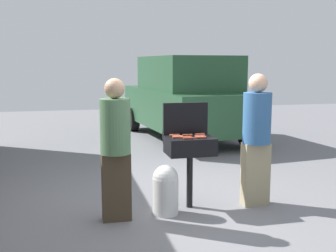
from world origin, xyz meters
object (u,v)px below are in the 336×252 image
(hot_dog_7, at_px, (200,136))
(person_right, at_px, (257,135))
(hot_dog_4, at_px, (187,135))
(hot_dog_8, at_px, (200,137))
(hot_dog_6, at_px, (178,137))
(hot_dog_5, at_px, (188,138))
(hot_dog_2, at_px, (201,137))
(hot_dog_3, at_px, (200,134))
(hot_dog_9, at_px, (199,136))
(propane_tank, at_px, (165,189))
(person_left, at_px, (116,145))
(hot_dog_0, at_px, (177,136))
(parked_minivan, at_px, (185,97))
(bbq_grill, at_px, (190,148))
(hot_dog_10, at_px, (186,137))
(hot_dog_1, at_px, (175,135))

(hot_dog_7, distance_m, person_right, 0.74)
(hot_dog_4, xyz_separation_m, hot_dog_8, (0.11, -0.17, 0.00))
(hot_dog_6, relative_size, person_right, 0.08)
(hot_dog_5, relative_size, hot_dog_6, 1.00)
(hot_dog_2, xyz_separation_m, hot_dog_3, (0.05, 0.22, 0.00))
(hot_dog_5, bearing_deg, hot_dog_9, 31.26)
(hot_dog_5, relative_size, person_right, 0.08)
(hot_dog_9, bearing_deg, hot_dog_3, 71.69)
(hot_dog_4, height_order, person_right, person_right)
(hot_dog_5, distance_m, propane_tank, 0.69)
(person_left, bearing_deg, hot_dog_4, 3.31)
(hot_dog_0, xyz_separation_m, hot_dog_9, (0.28, -0.05, 0.00))
(parked_minivan, bearing_deg, hot_dog_0, 66.40)
(hot_dog_0, relative_size, hot_dog_5, 1.00)
(hot_dog_0, height_order, person_left, person_left)
(parked_minivan, bearing_deg, bbq_grill, 68.22)
(hot_dog_2, xyz_separation_m, hot_dog_10, (-0.18, 0.05, 0.00))
(hot_dog_7, relative_size, hot_dog_8, 1.00)
(hot_dog_1, relative_size, person_right, 0.08)
(hot_dog_5, bearing_deg, hot_dog_0, 122.36)
(hot_dog_6, height_order, hot_dog_7, same)
(hot_dog_10, distance_m, propane_tank, 0.69)
(hot_dog_0, bearing_deg, hot_dog_3, 14.07)
(person_left, xyz_separation_m, person_right, (1.84, 0.13, 0.02))
(bbq_grill, distance_m, hot_dog_3, 0.25)
(hot_dog_5, bearing_deg, hot_dog_1, 113.43)
(bbq_grill, distance_m, person_right, 0.89)
(hot_dog_1, distance_m, hot_dog_6, 0.16)
(hot_dog_2, distance_m, hot_dog_7, 0.12)
(hot_dog_0, height_order, hot_dog_3, same)
(hot_dog_9, relative_size, person_left, 0.08)
(hot_dog_0, bearing_deg, propane_tank, -135.56)
(bbq_grill, height_order, hot_dog_6, hot_dog_6)
(hot_dog_3, xyz_separation_m, hot_dog_9, (-0.04, -0.13, 0.00))
(hot_dog_1, xyz_separation_m, person_left, (-0.80, -0.36, -0.02))
(hot_dog_3, height_order, hot_dog_5, same)
(hot_dog_3, height_order, person_left, person_left)
(hot_dog_6, bearing_deg, person_left, -165.96)
(hot_dog_1, height_order, hot_dog_10, same)
(hot_dog_6, bearing_deg, hot_dog_7, 6.50)
(hot_dog_9, bearing_deg, hot_dog_2, -94.76)
(person_right, xyz_separation_m, parked_minivan, (0.44, 4.97, 0.09))
(hot_dog_9, height_order, hot_dog_10, same)
(hot_dog_1, bearing_deg, person_right, -12.62)
(hot_dog_5, xyz_separation_m, hot_dog_9, (0.18, 0.11, 0.00))
(hot_dog_0, bearing_deg, hot_dog_2, -27.75)
(bbq_grill, xyz_separation_m, hot_dog_6, (-0.17, -0.03, 0.16))
(hot_dog_5, distance_m, hot_dog_7, 0.24)
(hot_dog_1, xyz_separation_m, hot_dog_5, (0.11, -0.26, 0.00))
(hot_dog_0, height_order, hot_dog_2, same)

